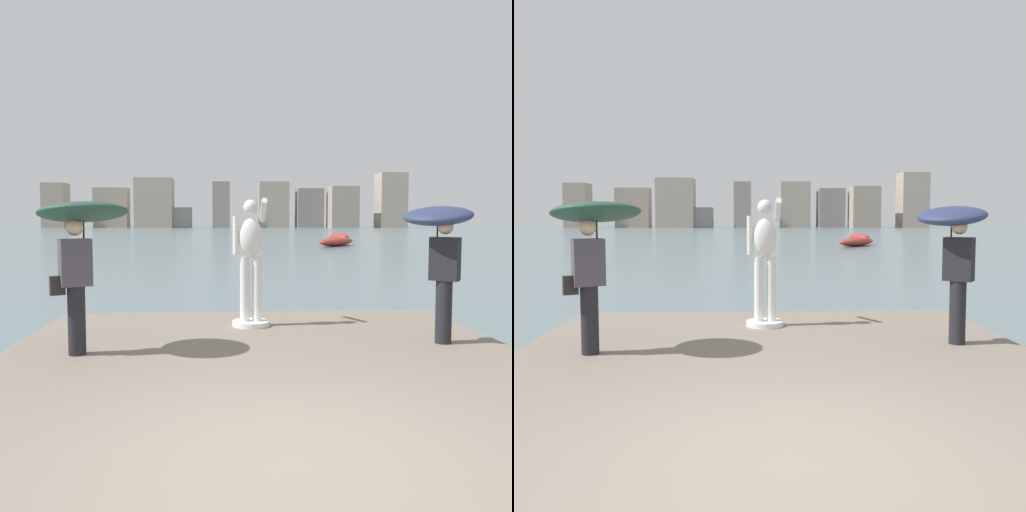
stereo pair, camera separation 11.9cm
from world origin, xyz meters
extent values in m
plane|color=slate|center=(0.00, 40.00, 0.00)|extent=(400.00, 400.00, 0.00)
cube|color=slate|center=(0.00, 1.55, 0.20)|extent=(6.82, 9.10, 0.40)
cylinder|color=white|center=(-0.07, 4.80, 0.44)|extent=(0.61, 0.61, 0.08)
cylinder|color=white|center=(-0.17, 4.80, 1.00)|extent=(0.15, 0.15, 1.05)
cylinder|color=white|center=(0.03, 4.80, 1.00)|extent=(0.15, 0.15, 1.05)
ellipsoid|color=white|center=(-0.07, 4.80, 1.83)|extent=(0.38, 0.26, 0.62)
sphere|color=white|center=(-0.07, 4.80, 2.32)|extent=(0.24, 0.24, 0.24)
cylinder|color=white|center=(-0.31, 4.80, 1.87)|extent=(0.10, 0.10, 0.62)
cylinder|color=white|center=(0.15, 5.07, 2.28)|extent=(0.10, 0.59, 0.40)
cylinder|color=black|center=(-2.37, 3.09, 0.84)|extent=(0.22, 0.22, 0.88)
cube|color=#47424C|center=(-2.37, 3.09, 1.58)|extent=(0.45, 0.39, 0.60)
sphere|color=beige|center=(-2.37, 3.09, 2.02)|extent=(0.21, 0.21, 0.21)
cylinder|color=#262626|center=(-2.28, 3.18, 1.89)|extent=(0.02, 0.02, 0.53)
ellipsoid|color=#234738|center=(-2.28, 3.18, 2.22)|extent=(1.53, 1.54, 0.36)
cube|color=black|center=(-2.58, 3.01, 1.30)|extent=(0.21, 0.17, 0.24)
cylinder|color=black|center=(2.56, 3.45, 0.84)|extent=(0.22, 0.22, 0.88)
cube|color=black|center=(2.56, 3.45, 1.58)|extent=(0.45, 0.42, 0.60)
sphere|color=beige|center=(2.56, 3.45, 2.02)|extent=(0.21, 0.21, 0.21)
cylinder|color=#262626|center=(2.48, 3.55, 1.87)|extent=(0.02, 0.02, 0.48)
ellipsoid|color=navy|center=(2.48, 3.55, 2.17)|extent=(1.34, 1.34, 0.38)
ellipsoid|color=#9E2D28|center=(10.31, 46.82, 0.41)|extent=(2.04, 3.63, 0.82)
ellipsoid|color=#9E2D28|center=(8.27, 38.19, 0.35)|extent=(4.38, 5.29, 0.70)
cube|color=gray|center=(-44.21, 133.89, 5.64)|extent=(5.63, 6.13, 11.29)
cube|color=gray|center=(-30.90, 137.29, 5.17)|extent=(8.68, 5.06, 10.33)
cube|color=#A89989|center=(-19.14, 133.31, 6.28)|extent=(9.47, 7.17, 12.55)
cube|color=gray|center=(-12.28, 133.51, 2.59)|extent=(4.99, 5.93, 5.18)
cube|color=gray|center=(-2.09, 135.16, 5.89)|extent=(4.43, 7.43, 11.78)
cube|color=#A89989|center=(11.79, 136.72, 6.01)|extent=(7.89, 4.37, 12.02)
cube|color=gray|center=(21.25, 136.96, 5.10)|extent=(6.85, 7.70, 10.20)
cube|color=gray|center=(29.10, 131.10, 5.23)|extent=(7.01, 7.59, 10.46)
cube|color=#A89989|center=(41.74, 131.48, 6.99)|extent=(6.85, 7.03, 13.98)
camera|label=1|loc=(-0.44, -3.67, 2.13)|focal=37.07mm
camera|label=2|loc=(-0.32, -3.68, 2.13)|focal=37.07mm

